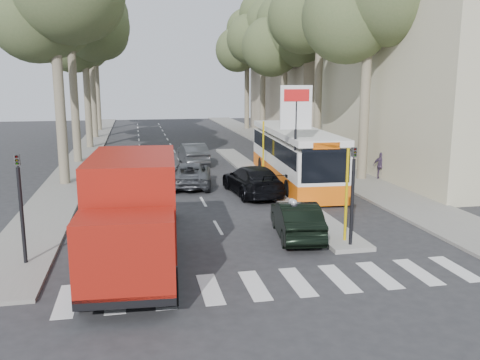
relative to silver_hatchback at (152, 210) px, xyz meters
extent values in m
plane|color=#28282B|center=(3.50, -2.24, -0.79)|extent=(120.00, 120.00, 0.00)
cube|color=gray|center=(12.10, 22.76, -0.73)|extent=(3.20, 70.00, 0.12)
cube|color=gray|center=(-4.50, 25.76, -0.73)|extent=(2.40, 64.00, 0.12)
cube|color=gray|center=(6.75, 8.76, -0.71)|extent=(1.50, 26.00, 0.16)
cube|color=#BDB696|center=(19.00, 9.76, 8.21)|extent=(11.00, 18.00, 18.00)
cube|color=#B7A88E|center=(19.00, 31.76, 7.21)|extent=(11.00, 20.00, 16.00)
cylinder|color=yellow|center=(6.75, -3.24, 0.96)|extent=(0.10, 0.10, 3.50)
cylinder|color=yellow|center=(6.75, 2.76, 0.96)|extent=(0.10, 0.10, 3.50)
cylinder|color=yellow|center=(6.75, 8.76, 0.96)|extent=(0.10, 0.10, 3.50)
cylinder|color=black|center=(6.75, 2.76, 1.81)|extent=(0.12, 0.12, 5.20)
cube|color=white|center=(6.75, 2.76, 3.81)|extent=(1.50, 0.10, 2.00)
cube|color=red|center=(6.75, 2.70, 4.36)|extent=(1.20, 0.02, 0.55)
cylinder|color=black|center=(6.75, -3.74, 0.81)|extent=(0.12, 0.12, 3.20)
imported|color=black|center=(6.75, -3.74, 2.31)|extent=(0.16, 0.41, 1.00)
cylinder|color=black|center=(-4.10, -3.24, 0.81)|extent=(0.12, 0.12, 3.20)
imported|color=black|center=(-4.10, -3.24, 2.31)|extent=(0.16, 0.41, 1.00)
cylinder|color=#6B604C|center=(-4.50, 9.76, 3.41)|extent=(0.56, 0.56, 8.40)
sphere|color=#475932|center=(-5.50, 10.36, 8.51)|extent=(5.20, 5.20, 5.20)
cylinder|color=#6B604C|center=(-4.60, 17.76, 3.69)|extent=(0.56, 0.56, 8.96)
sphere|color=#475932|center=(-5.60, 18.36, 9.13)|extent=(5.20, 5.20, 5.20)
cylinder|color=#6B604C|center=(-4.40, 25.76, 3.27)|extent=(0.56, 0.56, 8.12)
sphere|color=#475932|center=(-5.40, 26.36, 8.20)|extent=(5.20, 5.20, 5.20)
sphere|color=#475932|center=(-3.50, 24.96, 9.36)|extent=(5.80, 5.80, 5.80)
sphere|color=#475932|center=(-4.20, 26.86, 10.52)|extent=(4.80, 4.80, 4.80)
cylinder|color=#6B604C|center=(-4.50, 33.76, 3.97)|extent=(0.56, 0.56, 9.52)
sphere|color=#475932|center=(-5.50, 34.36, 9.75)|extent=(5.20, 5.20, 5.20)
sphere|color=#475932|center=(-3.60, 32.96, 11.11)|extent=(5.80, 5.80, 5.80)
sphere|color=#475932|center=(-4.30, 34.86, 12.47)|extent=(4.80, 4.80, 4.80)
cylinder|color=#6B604C|center=(-4.60, 41.76, 3.55)|extent=(0.56, 0.56, 8.68)
sphere|color=#475932|center=(-5.60, 42.36, 8.82)|extent=(5.20, 5.20, 5.20)
sphere|color=#475932|center=(-3.70, 40.96, 10.06)|extent=(5.80, 5.80, 5.80)
sphere|color=#475932|center=(-4.40, 42.86, 11.30)|extent=(4.80, 4.80, 4.80)
cylinder|color=#6B604C|center=(12.50, 7.76, 3.41)|extent=(0.56, 0.56, 8.40)
sphere|color=#475932|center=(11.50, 8.36, 8.51)|extent=(5.20, 5.20, 5.20)
cylinder|color=#6B604C|center=(12.60, 15.76, 3.83)|extent=(0.56, 0.56, 9.24)
sphere|color=#475932|center=(11.60, 16.36, 9.44)|extent=(5.20, 5.20, 5.20)
cylinder|color=#6B604C|center=(12.40, 23.76, 3.13)|extent=(0.56, 0.56, 7.84)
sphere|color=#475932|center=(11.40, 24.36, 7.89)|extent=(5.20, 5.20, 5.20)
sphere|color=#475932|center=(13.30, 22.96, 9.01)|extent=(5.80, 5.80, 5.80)
sphere|color=#475932|center=(12.60, 24.86, 10.13)|extent=(4.80, 4.80, 4.80)
cylinder|color=#6B604C|center=(12.50, 31.76, 3.69)|extent=(0.56, 0.56, 8.96)
sphere|color=#475932|center=(11.50, 32.36, 9.13)|extent=(5.20, 5.20, 5.20)
sphere|color=#475932|center=(13.40, 30.96, 10.41)|extent=(5.80, 5.80, 5.80)
sphere|color=#475932|center=(12.70, 32.86, 11.69)|extent=(4.80, 4.80, 4.80)
cylinder|color=#6B604C|center=(12.60, 39.76, 3.41)|extent=(0.56, 0.56, 8.40)
sphere|color=#475932|center=(11.60, 40.36, 8.51)|extent=(5.20, 5.20, 5.20)
sphere|color=#475932|center=(13.50, 38.96, 9.71)|extent=(5.80, 5.80, 5.80)
sphere|color=#475932|center=(12.80, 40.86, 10.91)|extent=(4.80, 4.80, 4.80)
imported|color=#9EA1A5|center=(0.00, 0.00, 0.00)|extent=(2.34, 4.82, 1.58)
imported|color=black|center=(5.30, -2.06, -0.10)|extent=(2.01, 4.34, 1.38)
imported|color=#53555B|center=(2.40, 8.06, -0.12)|extent=(2.87, 5.09, 1.34)
imported|color=black|center=(5.30, 5.30, -0.03)|extent=(2.59, 5.40, 1.52)
imported|color=#A4A8AC|center=(0.80, 10.76, -0.05)|extent=(1.78, 4.34, 1.47)
imported|color=#44474B|center=(3.37, 15.41, -0.04)|extent=(1.88, 4.66, 1.51)
imported|color=black|center=(-2.23, 9.17, -0.17)|extent=(2.08, 4.42, 1.25)
cube|color=black|center=(-0.70, -4.74, -0.18)|extent=(2.87, 6.82, 0.28)
cylinder|color=black|center=(-1.95, -6.89, -0.29)|extent=(0.40, 1.02, 1.00)
cylinder|color=black|center=(0.27, -7.03, -0.29)|extent=(0.40, 1.02, 1.00)
cylinder|color=black|center=(-1.68, -2.66, -0.29)|extent=(0.40, 1.02, 1.00)
cylinder|color=black|center=(0.54, -2.81, -0.29)|extent=(0.40, 1.02, 1.00)
cube|color=maroon|center=(-0.86, -7.29, 0.82)|extent=(2.54, 1.71, 1.89)
cube|color=black|center=(-0.91, -8.01, 1.05)|extent=(2.23, 0.23, 1.00)
cube|color=maroon|center=(-0.64, -3.85, 1.38)|extent=(2.86, 4.83, 2.78)
cube|color=orange|center=(8.30, 7.79, -0.22)|extent=(3.36, 12.15, 0.94)
cube|color=white|center=(8.30, 7.79, 1.04)|extent=(3.36, 12.15, 1.57)
cube|color=black|center=(8.30, 7.79, 1.35)|extent=(3.35, 11.67, 0.89)
cube|color=white|center=(8.30, 7.79, 2.18)|extent=(3.36, 12.15, 0.31)
cube|color=black|center=(7.92, 1.83, 1.19)|extent=(2.30, 0.20, 1.57)
cube|color=orange|center=(7.92, 1.83, 2.11)|extent=(1.25, 0.14, 0.33)
cylinder|color=black|center=(6.87, 4.03, -0.32)|extent=(0.36, 1.02, 1.00)
cylinder|color=black|center=(9.24, 3.89, -0.32)|extent=(0.36, 1.02, 1.00)
cylinder|color=black|center=(7.34, 11.46, -0.32)|extent=(0.36, 1.02, 1.00)
cylinder|color=black|center=(9.71, 11.31, -0.32)|extent=(0.36, 1.02, 1.00)
cylinder|color=black|center=(4.94, -3.28, -0.51)|extent=(0.14, 0.57, 0.56)
cylinder|color=black|center=(5.06, -1.96, -0.51)|extent=(0.14, 0.57, 0.56)
cylinder|color=silver|center=(4.95, -3.22, -0.17)|extent=(0.08, 0.36, 0.71)
cube|color=black|center=(5.00, -2.57, -0.39)|extent=(0.25, 0.68, 0.26)
cube|color=black|center=(4.99, -2.75, -0.16)|extent=(0.30, 0.42, 0.19)
cube|color=black|center=(5.03, -2.31, -0.21)|extent=(0.30, 0.59, 0.11)
cylinder|color=silver|center=(4.95, -3.16, 0.11)|extent=(0.55, 0.08, 0.04)
imported|color=black|center=(5.00, -2.57, -0.01)|extent=(0.57, 0.40, 1.48)
imported|color=black|center=(5.04, -2.22, -0.05)|extent=(0.71, 0.44, 1.39)
sphere|color=#B2B2B7|center=(5.00, -2.62, 0.69)|extent=(0.25, 0.25, 0.25)
sphere|color=#B2B2B7|center=(5.03, -2.25, 0.64)|extent=(0.25, 0.25, 0.25)
imported|color=#483854|center=(13.50, 7.34, 0.11)|extent=(1.00, 0.91, 1.56)
imported|color=brown|center=(12.88, 11.59, 0.24)|extent=(1.27, 0.79, 1.83)
camera|label=1|loc=(-0.51, -19.68, 5.06)|focal=38.00mm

